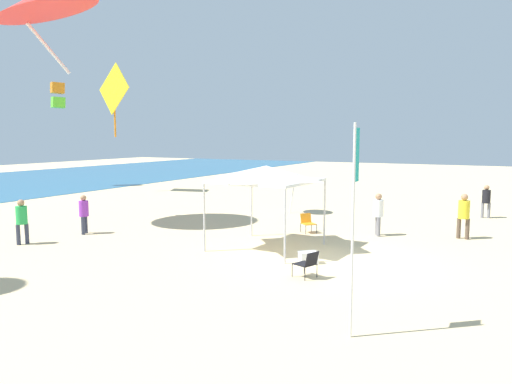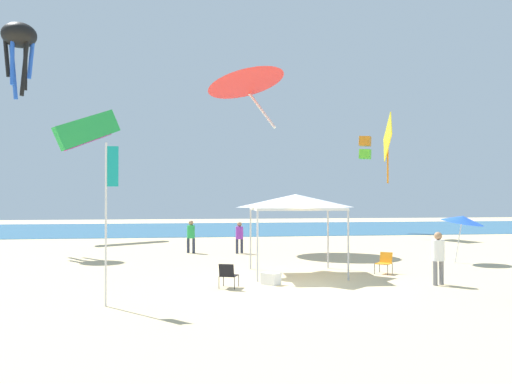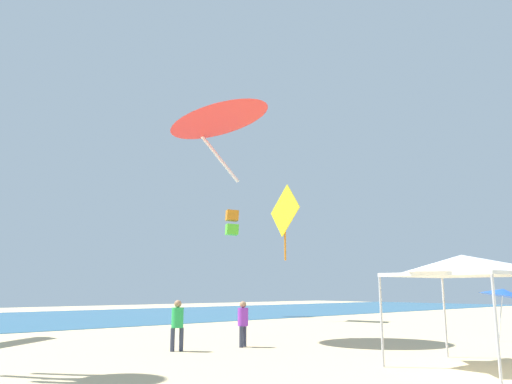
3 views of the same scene
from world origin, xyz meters
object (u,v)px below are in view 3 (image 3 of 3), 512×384
(kite_delta_red, at_px, (217,112))
(kite_box_orange, at_px, (232,223))
(canopy_tent, at_px, (462,266))
(person_beachcomber, at_px, (243,320))
(kite_diamond_yellow, at_px, (285,213))
(beach_umbrella, at_px, (503,293))
(person_far_stroller, at_px, (177,321))

(kite_delta_red, xyz_separation_m, kite_box_orange, (12.62, 14.16, -2.62))
(canopy_tent, bearing_deg, person_beachcomber, 98.70)
(person_beachcomber, bearing_deg, kite_delta_red, 52.34)
(canopy_tent, distance_m, kite_delta_red, 12.93)
(canopy_tent, bearing_deg, kite_delta_red, 93.45)
(canopy_tent, relative_size, kite_diamond_yellow, 0.66)
(canopy_tent, relative_size, person_beachcomber, 2.12)
(canopy_tent, distance_m, kite_box_orange, 27.94)
(beach_umbrella, xyz_separation_m, person_beachcomber, (-9.48, 5.82, -1.00))
(canopy_tent, xyz_separation_m, person_beachcomber, (-1.24, 8.09, -1.79))
(kite_delta_red, bearing_deg, canopy_tent, 41.13)
(kite_delta_red, height_order, kite_box_orange, kite_delta_red)
(kite_delta_red, xyz_separation_m, kite_diamond_yellow, (11.92, 7.42, -2.65))
(kite_delta_red, height_order, kite_diamond_yellow, kite_delta_red)
(person_beachcomber, bearing_deg, canopy_tent, -105.81)
(person_beachcomber, distance_m, kite_box_orange, 22.27)
(person_far_stroller, distance_m, kite_diamond_yellow, 18.89)
(beach_umbrella, xyz_separation_m, person_far_stroller, (-12.04, 6.40, -0.96))
(canopy_tent, height_order, person_far_stroller, canopy_tent)
(kite_box_orange, bearing_deg, beach_umbrella, 19.91)
(person_far_stroller, xyz_separation_m, person_beachcomber, (2.56, -0.57, -0.04))
(beach_umbrella, relative_size, person_beachcomber, 1.40)
(canopy_tent, bearing_deg, person_far_stroller, 113.68)
(person_far_stroller, relative_size, person_beachcomber, 1.04)
(canopy_tent, bearing_deg, kite_diamond_yellow, 58.02)
(person_far_stroller, distance_m, person_beachcomber, 2.63)
(person_far_stroller, xyz_separation_m, kite_delta_red, (3.16, 1.98, 9.06))
(person_far_stroller, relative_size, kite_box_orange, 0.86)
(beach_umbrella, xyz_separation_m, kite_box_orange, (3.73, 22.53, 5.48))
(canopy_tent, relative_size, person_far_stroller, 2.04)
(kite_box_orange, xyz_separation_m, kite_diamond_yellow, (-0.70, -6.74, -0.02))
(person_beachcomber, bearing_deg, kite_box_orange, 27.15)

